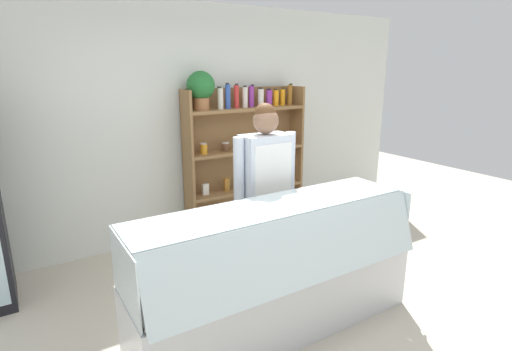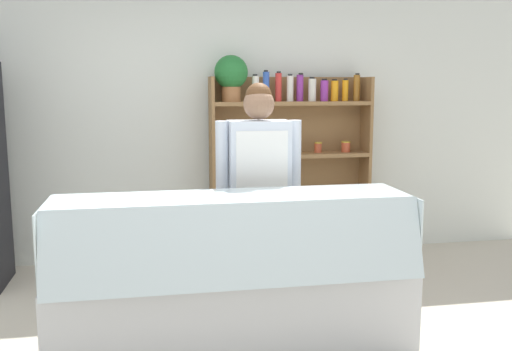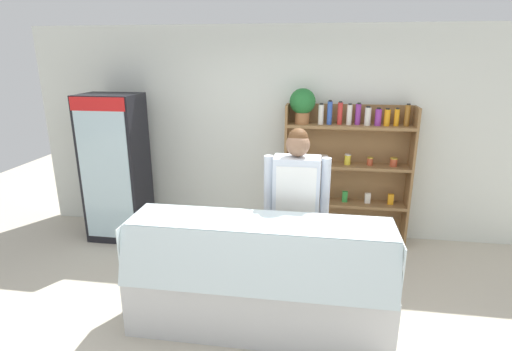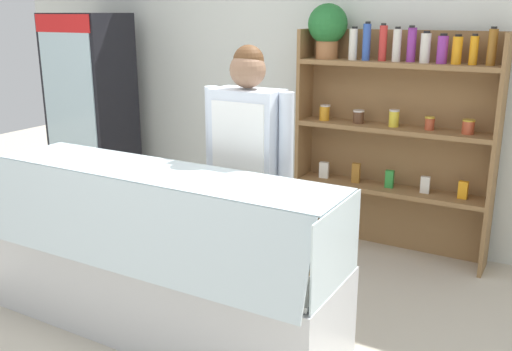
{
  "view_description": "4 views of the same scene",
  "coord_description": "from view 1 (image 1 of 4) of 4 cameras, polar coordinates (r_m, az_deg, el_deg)",
  "views": [
    {
      "loc": [
        -1.65,
        -2.23,
        1.99
      ],
      "look_at": [
        0.16,
        0.67,
        1.07
      ],
      "focal_mm": 28.0,
      "sensor_mm": 36.0,
      "label": 1
    },
    {
      "loc": [
        -0.55,
        -3.4,
        1.69
      ],
      "look_at": [
        0.21,
        0.71,
        1.02
      ],
      "focal_mm": 40.0,
      "sensor_mm": 36.0,
      "label": 2
    },
    {
      "loc": [
        0.38,
        -3.0,
        2.36
      ],
      "look_at": [
        -0.19,
        0.71,
        1.21
      ],
      "focal_mm": 28.0,
      "sensor_mm": 36.0,
      "label": 3
    },
    {
      "loc": [
        2.0,
        -2.42,
        1.9
      ],
      "look_at": [
        0.2,
        0.73,
        0.85
      ],
      "focal_mm": 40.0,
      "sensor_mm": 36.0,
      "label": 4
    }
  ],
  "objects": [
    {
      "name": "back_wall",
      "position": [
        4.71,
        -11.25,
        7.05
      ],
      "size": [
        6.8,
        0.1,
        2.7
      ],
      "primitive_type": "cube",
      "color": "silver",
      "rests_on": "ground"
    },
    {
      "name": "shelving_unit",
      "position": [
        4.82,
        -2.72,
        4.92
      ],
      "size": [
        1.54,
        0.31,
        1.96
      ],
      "color": "olive",
      "rests_on": "ground"
    },
    {
      "name": "shop_clerk",
      "position": [
        3.52,
        1.38,
        -0.92
      ],
      "size": [
        0.63,
        0.25,
        1.71
      ],
      "color": "#2D2D38",
      "rests_on": "ground"
    },
    {
      "name": "ground_plane",
      "position": [
        3.41,
        3.95,
        -20.57
      ],
      "size": [
        12.0,
        12.0,
        0.0
      ],
      "primitive_type": "plane",
      "color": "beige"
    },
    {
      "name": "deli_display_case",
      "position": [
        3.22,
        2.76,
        -16.22
      ],
      "size": [
        2.26,
        0.71,
        1.01
      ],
      "color": "silver",
      "rests_on": "ground"
    }
  ]
}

